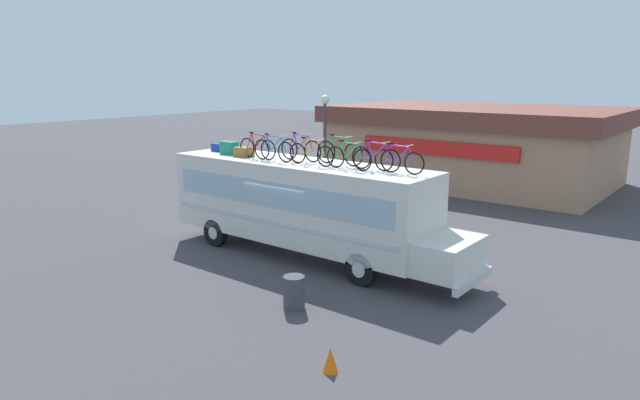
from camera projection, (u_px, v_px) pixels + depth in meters
name	position (u px, v px, depth m)	size (l,w,h in m)	color
ground_plane	(299.00, 255.00, 18.86)	(120.00, 120.00, 0.00)	#423F44
bus	(304.00, 203.00, 18.33)	(10.90, 2.40, 3.12)	silver
luggage_bag_1	(222.00, 148.00, 20.62)	(0.72, 0.40, 0.28)	#193899
luggage_bag_2	(229.00, 148.00, 19.87)	(0.63, 0.35, 0.45)	#1E7F66
luggage_bag_3	(244.00, 152.00, 19.32)	(0.56, 0.49, 0.32)	olive
rooftop_bicycle_1	(257.00, 148.00, 18.76)	(1.64, 0.44, 0.89)	black
rooftop_bicycle_2	(273.00, 150.00, 18.25)	(1.72, 0.44, 0.89)	black
rooftop_bicycle_3	(301.00, 149.00, 18.30)	(1.69, 0.44, 0.93)	black
rooftop_bicycle_4	(311.00, 153.00, 17.44)	(1.75, 0.44, 0.86)	black
rooftop_bicycle_5	(339.00, 152.00, 17.50)	(1.75, 0.44, 0.94)	black
rooftop_bicycle_6	(349.00, 157.00, 16.65)	(1.62, 0.44, 0.86)	black
rooftop_bicycle_7	(376.00, 158.00, 16.43)	(1.68, 0.44, 0.90)	black
rooftop_bicycle_8	(399.00, 160.00, 16.03)	(1.63, 0.44, 0.86)	black
roadside_building	(475.00, 143.00, 31.33)	(14.85, 9.87, 4.16)	tan
trash_bin	(294.00, 292.00, 14.45)	(0.55, 0.55, 0.86)	#3F3F47
traffic_cone	(330.00, 360.00, 11.36)	(0.33, 0.33, 0.52)	orange
street_lamp	(325.00, 131.00, 26.12)	(0.40, 0.40, 4.95)	#38383D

